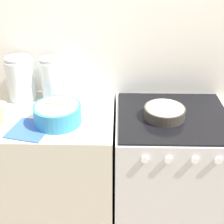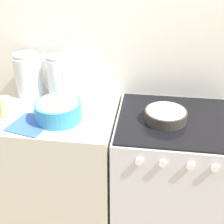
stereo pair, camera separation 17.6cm
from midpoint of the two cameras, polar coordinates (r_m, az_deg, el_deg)
name	(u,v)px [view 1 (the left image)]	position (r m, az deg, el deg)	size (l,w,h in m)	color
wall_back	(115,52)	(2.02, -2.07, 10.95)	(4.41, 0.05, 2.40)	white
countertop_cabinet	(60,174)	(2.15, -11.79, -11.18)	(0.70, 0.61, 0.92)	beige
stove	(167,176)	(2.12, 7.64, -11.61)	(0.68, 0.63, 0.92)	silver
mixing_bowl	(58,113)	(1.77, -12.75, -0.23)	(0.27, 0.27, 0.30)	#338CBF
baking_pan	(164,112)	(1.81, 6.85, -0.08)	(0.24, 0.24, 0.06)	#38332D
storage_jar_left	(21,82)	(2.08, -18.69, 5.25)	(0.17, 0.17, 0.28)	silver
storage_jar_middle	(53,82)	(2.02, -13.25, 5.30)	(0.15, 0.15, 0.28)	silver
tin_can	(1,113)	(1.87, -22.26, -0.28)	(0.08, 0.08, 0.12)	beige
recipe_page	(30,130)	(1.77, -17.64, -3.17)	(0.25, 0.25, 0.01)	#3359B2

